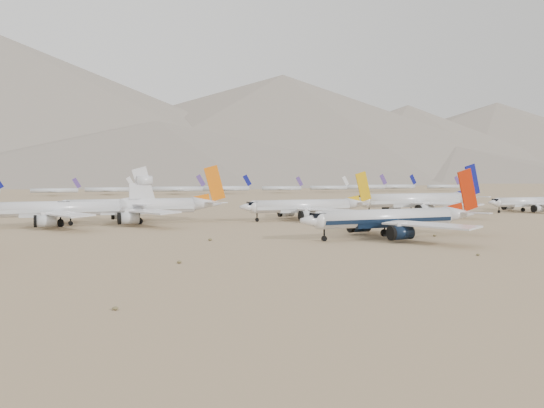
# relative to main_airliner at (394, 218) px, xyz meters

# --- Properties ---
(ground) EXTENTS (7000.00, 7000.00, 0.00)m
(ground) POSITION_rel_main_airliner_xyz_m (-13.45, -3.40, -4.76)
(ground) COLOR #937B55
(ground) RESTS_ON ground
(main_airliner) EXTENTS (49.07, 47.93, 17.32)m
(main_airliner) POSITION_rel_main_airliner_xyz_m (0.00, 0.00, 0.00)
(main_airliner) COLOR silver
(main_airliner) RESTS_ON ground
(row2_navy_widebody) EXTENTS (57.31, 56.04, 20.39)m
(row2_navy_widebody) POSITION_rel_main_airliner_xyz_m (54.31, 60.87, 0.93)
(row2_navy_widebody) COLOR silver
(row2_navy_widebody) RESTS_ON ground
(row2_gold_tail) EXTENTS (47.79, 46.74, 17.02)m
(row2_gold_tail) POSITION_rel_main_airliner_xyz_m (3.63, 55.88, -0.00)
(row2_gold_tail) COLOR silver
(row2_gold_tail) RESTS_ON ground
(row2_orange_tail) EXTENTS (53.33, 52.17, 19.02)m
(row2_orange_tail) POSITION_rel_main_airliner_xyz_m (-52.27, 64.47, 0.58)
(row2_orange_tail) COLOR silver
(row2_orange_tail) RESTS_ON ground
(row2_white_trijet) EXTENTS (51.95, 50.77, 18.41)m
(row2_white_trijet) POSITION_rel_main_airliner_xyz_m (-74.76, 63.94, 0.57)
(row2_white_trijet) COLOR silver
(row2_white_trijet) RESTS_ON ground
(row2_blue_far) EXTENTS (42.48, 41.54, 15.10)m
(row2_blue_far) POSITION_rel_main_airliner_xyz_m (109.02, 57.40, -0.56)
(row2_blue_far) COLOR silver
(row2_blue_far) RESTS_ON ground
(distant_storage_row) EXTENTS (609.92, 55.72, 15.26)m
(distant_storage_row) POSITION_rel_main_airliner_xyz_m (39.76, 337.01, -0.30)
(distant_storage_row) COLOR silver
(distant_storage_row) RESTS_ON ground
(mountain_range) EXTENTS (7354.00, 3024.00, 470.00)m
(mountain_range) POSITION_rel_main_airliner_xyz_m (56.73, 1644.62, 185.56)
(mountain_range) COLOR slate
(mountain_range) RESTS_ON ground
(foothills) EXTENTS (4637.50, 1395.00, 155.00)m
(foothills) POSITION_rel_main_airliner_xyz_m (513.22, 1096.60, 62.39)
(foothills) COLOR slate
(foothills) RESTS_ON ground
(desert_scrub) EXTENTS (233.60, 121.67, 0.63)m
(desert_scrub) POSITION_rel_main_airliner_xyz_m (-34.18, -25.29, -4.48)
(desert_scrub) COLOR brown
(desert_scrub) RESTS_ON ground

